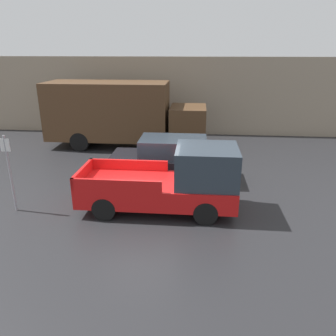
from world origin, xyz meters
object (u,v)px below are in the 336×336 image
object	(u,v)px
pickup_truck	(173,182)
delivery_truck	(119,113)
parking_sign	(9,170)
car	(171,159)
newspaper_box	(157,126)

from	to	relation	value
pickup_truck	delivery_truck	size ratio (longest dim) A/B	0.60
parking_sign	car	bearing A→B (deg)	33.58
pickup_truck	car	size ratio (longest dim) A/B	1.07
pickup_truck	parking_sign	world-z (taller)	parking_sign
car	delivery_truck	size ratio (longest dim) A/B	0.57
newspaper_box	pickup_truck	bearing A→B (deg)	-79.81
parking_sign	newspaper_box	world-z (taller)	parking_sign
delivery_truck	pickup_truck	bearing A→B (deg)	-64.75
pickup_truck	newspaper_box	size ratio (longest dim) A/B	4.75
pickup_truck	newspaper_box	world-z (taller)	pickup_truck
delivery_truck	newspaper_box	bearing A→B (deg)	58.86
delivery_truck	car	bearing A→B (deg)	-55.84
newspaper_box	parking_sign	bearing A→B (deg)	-107.69
car	newspaper_box	size ratio (longest dim) A/B	4.46
pickup_truck	newspaper_box	xyz separation A→B (m)	(-1.78, 9.92, -0.46)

